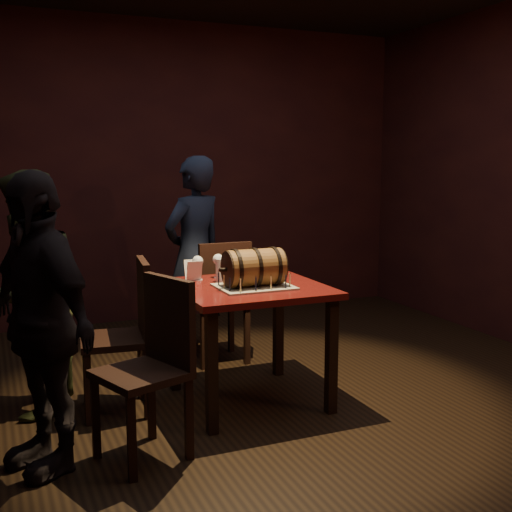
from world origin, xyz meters
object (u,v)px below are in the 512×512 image
Objects in this scene: chair_back at (221,295)px; person_left_rear at (30,294)px; person_back at (194,255)px; person_left_front at (39,323)px; pint_of_ale at (221,271)px; chair_left_rear at (128,327)px; wine_glass_left at (198,262)px; chair_left_front at (154,357)px; wine_glass_right at (241,259)px; barrel_cake at (254,267)px; pub_table at (249,303)px; wine_glass_mid at (218,260)px.

chair_back is 0.63× the size of person_left_rear.
person_back is 1.05× the size of person_left_front.
pint_of_ale is 0.10× the size of person_left_rear.
person_back is (0.76, 1.06, 0.25)m from chair_left_rear.
wine_glass_left is 0.99m from chair_left_front.
wine_glass_right is 0.11× the size of person_left_front.
barrel_cake is 0.28× the size of person_left_front.
person_back reaches higher than barrel_cake.
wine_glass_right is at bearing 7.25° from wine_glass_left.
chair_back is (0.09, 0.78, -0.12)m from pub_table.
chair_back is at bearing 70.39° from pint_of_ale.
chair_left_rear is 0.64m from chair_left_front.
chair_left_front reaches higher than pint_of_ale.
pub_table is 0.44m from wine_glass_left.
person_left_rear reaches higher than pint_of_ale.
barrel_cake is 0.28m from pint_of_ale.
person_left_front is (-1.35, -0.74, -0.13)m from wine_glass_right.
person_left_front is at bearing -161.75° from pub_table.
person_left_rear reaches higher than chair_left_front.
chair_left_rear is (-0.49, -0.14, -0.35)m from wine_glass_left.
wine_glass_right is at bearing 77.26° from pub_table.
person_left_rear reaches higher than barrel_cake.
person_back reaches higher than wine_glass_right.
chair_left_front is (-0.64, -0.81, -0.34)m from wine_glass_mid.
person_back reaches higher than pub_table.
chair_left_rear is at bearing 29.76° from person_back.
chair_left_rear reaches higher than wine_glass_mid.
chair_back is at bearing 74.89° from person_back.
pint_of_ale is 0.16× the size of chair_left_rear.
pub_table is at bearing -73.12° from wine_glass_mid.
wine_glass_mid is at bearing 57.86° from person_back.
wine_glass_right is 1.20m from chair_left_front.
barrel_cake is at bearing 81.35° from person_left_front.
person_left_front is at bearing -152.91° from pint_of_ale.
barrel_cake is at bearing 64.31° from person_back.
chair_left_rear is 0.81m from person_left_front.
barrel_cake reaches higher than chair_back.
pub_table is 0.97× the size of chair_left_front.
chair_left_rear is (-0.73, 0.14, -0.12)m from pub_table.
chair_left_front is (-0.49, -0.78, -0.35)m from wine_glass_left.
pub_table is at bearing 84.73° from person_left_front.
chair_left_front is at bearing -134.35° from wine_glass_right.
chair_left_front is (-0.61, -0.67, -0.30)m from pint_of_ale.
pint_of_ale is at bearing -101.62° from wine_glass_mid.
wine_glass_mid is 0.17× the size of chair_left_front.
chair_left_front is (0.00, -0.64, 0.00)m from chair_left_rear.
wine_glass_left is 0.17m from pint_of_ale.
barrel_cake is at bearing -64.00° from pint_of_ale.
barrel_cake is 0.28× the size of person_left_rear.
person_left_front reaches higher than wine_glass_mid.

